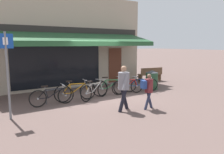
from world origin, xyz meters
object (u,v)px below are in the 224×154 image
(park_bench, at_px, (150,74))
(bicycle_orange, at_px, (76,92))
(litter_bin, at_px, (152,80))
(bicycle_green, at_px, (110,87))
(parking_sign, at_px, (7,67))
(pedestrian_adult, at_px, (124,83))
(bicycle_silver, at_px, (95,91))
(pedestrian_child, at_px, (148,87))
(bicycle_red, at_px, (128,86))
(bicycle_blue, at_px, (141,85))
(bicycle_black, at_px, (52,96))

(park_bench, bearing_deg, bicycle_orange, -155.38)
(litter_bin, bearing_deg, park_bench, 48.41)
(bicycle_green, xyz_separation_m, parking_sign, (-4.36, -0.98, 1.25))
(pedestrian_adult, bearing_deg, litter_bin, 35.81)
(bicycle_green, bearing_deg, bicycle_silver, -155.13)
(bicycle_green, height_order, park_bench, bicycle_green)
(pedestrian_adult, xyz_separation_m, pedestrian_child, (0.85, -0.33, -0.18))
(bicycle_green, relative_size, parking_sign, 0.63)
(bicycle_orange, height_order, park_bench, park_bench)
(bicycle_orange, xyz_separation_m, bicycle_red, (2.61, -0.12, -0.02))
(bicycle_green, bearing_deg, bicycle_blue, 8.09)
(parking_sign, bearing_deg, bicycle_green, 12.62)
(park_bench, bearing_deg, pedestrian_adult, -134.44)
(bicycle_red, bearing_deg, pedestrian_child, -101.67)
(bicycle_red, bearing_deg, bicycle_silver, -170.22)
(bicycle_red, bearing_deg, bicycle_green, 179.24)
(pedestrian_adult, bearing_deg, bicycle_orange, 115.81)
(bicycle_black, xyz_separation_m, pedestrian_child, (2.78, -2.33, 0.44))
(bicycle_red, relative_size, litter_bin, 1.68)
(bicycle_blue, relative_size, park_bench, 1.03)
(bicycle_black, xyz_separation_m, bicycle_orange, (1.03, 0.14, 0.03))
(bicycle_silver, height_order, bicycle_blue, bicycle_silver)
(pedestrian_child, distance_m, park_bench, 6.06)
(bicycle_orange, bearing_deg, pedestrian_adult, -62.20)
(bicycle_silver, distance_m, bicycle_blue, 2.60)
(bicycle_red, height_order, park_bench, park_bench)
(litter_bin, bearing_deg, bicycle_red, -173.47)
(bicycle_orange, relative_size, bicycle_blue, 1.07)
(bicycle_green, relative_size, litter_bin, 1.72)
(park_bench, bearing_deg, parking_sign, -154.66)
(bicycle_silver, bearing_deg, pedestrian_child, -89.73)
(bicycle_black, relative_size, parking_sign, 0.64)
(pedestrian_adult, relative_size, park_bench, 0.98)
(bicycle_silver, height_order, parking_sign, parking_sign)
(pedestrian_adult, relative_size, pedestrian_child, 1.25)
(bicycle_black, distance_m, bicycle_orange, 1.04)
(pedestrian_adult, xyz_separation_m, park_bench, (5.05, 4.03, -0.51))
(bicycle_orange, bearing_deg, pedestrian_child, -49.67)
(pedestrian_adult, relative_size, parking_sign, 0.60)
(bicycle_orange, bearing_deg, bicycle_black, -167.31)
(bicycle_silver, height_order, pedestrian_adult, pedestrian_adult)
(bicycle_red, xyz_separation_m, litter_bin, (1.72, 0.20, 0.13))
(pedestrian_child, xyz_separation_m, park_bench, (4.20, 4.36, -0.33))
(bicycle_green, height_order, bicycle_blue, bicycle_green)
(bicycle_orange, height_order, pedestrian_adult, pedestrian_adult)
(bicycle_blue, bearing_deg, bicycle_red, -159.34)
(bicycle_blue, bearing_deg, bicycle_silver, -157.48)
(bicycle_blue, bearing_deg, bicycle_orange, -160.36)
(bicycle_blue, bearing_deg, parking_sign, -150.28)
(bicycle_blue, relative_size, pedestrian_child, 1.30)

